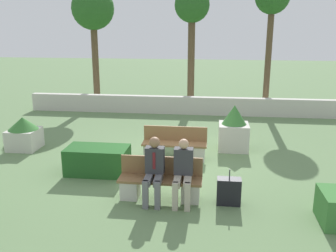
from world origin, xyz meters
The scene contains 13 objects.
ground_plane centered at (0.00, 0.00, 0.00)m, with size 60.00×60.00×0.00m, color #607F51.
perimeter_wall centered at (0.00, 5.71, 0.35)m, with size 12.56×0.30×0.71m.
bench_front centered at (0.19, -1.91, 0.32)m, with size 1.72×0.48×0.85m.
bench_left_side centered at (0.24, 0.49, 0.32)m, with size 1.72×0.48×0.85m.
person_seated_man centered at (0.09, -2.05, 0.74)m, with size 0.38×0.64×1.34m.
person_seated_woman centered at (0.67, -2.05, 0.72)m, with size 0.38×0.64×1.32m.
hedge_block_mid_left centered at (-1.51, -0.74, 0.33)m, with size 1.49×0.80×0.65m.
planter_corner_left centered at (-4.17, 0.77, 0.48)m, with size 0.85×0.85×0.94m.
planter_corner_right centered at (1.84, 1.47, 0.60)m, with size 0.84×0.84×1.30m.
suitcase centered at (1.59, -2.01, 0.27)m, with size 0.48×0.26×0.75m.
tree_leftmost centered at (-4.03, 7.29, 4.05)m, with size 1.83×1.83×5.08m.
tree_center_left centered at (0.22, 7.47, 4.06)m, with size 1.48×1.48×5.03m.
tree_center_right centered at (3.38, 6.65, 4.31)m, with size 1.35×1.35×5.22m.
Camera 1 is at (1.22, -8.98, 3.51)m, focal length 40.00 mm.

